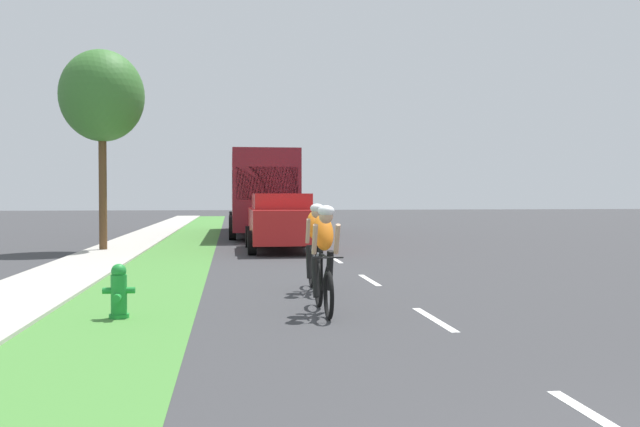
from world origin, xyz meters
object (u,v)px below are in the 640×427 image
at_px(bus_maroon, 260,190).
at_px(street_tree_near, 102,97).
at_px(fire_hydrant_green, 119,292).
at_px(cyclist_trailing, 315,246).
at_px(suv_red, 281,220).
at_px(cyclist_lead, 324,258).

distance_m(bus_maroon, street_tree_near, 10.36).
height_order(fire_hydrant_green, cyclist_trailing, cyclist_trailing).
distance_m(suv_red, bus_maroon, 9.10).
bearing_deg(cyclist_trailing, fire_hydrant_green, -144.25).
distance_m(cyclist_lead, street_tree_near, 13.47).
bearing_deg(fire_hydrant_green, cyclist_lead, -0.46).
bearing_deg(suv_red, fire_hydrant_green, -105.58).
height_order(bus_maroon, street_tree_near, street_tree_near).
relative_size(cyclist_trailing, suv_red, 0.37).
bearing_deg(fire_hydrant_green, suv_red, 74.42).
bearing_deg(street_tree_near, cyclist_trailing, -60.26).
distance_m(cyclist_lead, cyclist_trailing, 2.23).
xyz_separation_m(cyclist_trailing, street_tree_near, (-5.44, 9.52, 3.97)).
distance_m(cyclist_lead, suv_red, 11.18).
bearing_deg(street_tree_near, cyclist_lead, -65.80).
xyz_separation_m(bus_maroon, street_tree_near, (-5.25, -8.48, 2.81)).
height_order(cyclist_trailing, street_tree_near, street_tree_near).
bearing_deg(bus_maroon, cyclist_lead, -89.92).
relative_size(cyclist_lead, suv_red, 0.37).
distance_m(fire_hydrant_green, bus_maroon, 20.46).
xyz_separation_m(fire_hydrant_green, cyclist_trailing, (3.05, 2.20, 0.44)).
bearing_deg(cyclist_lead, cyclist_trailing, 85.81).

